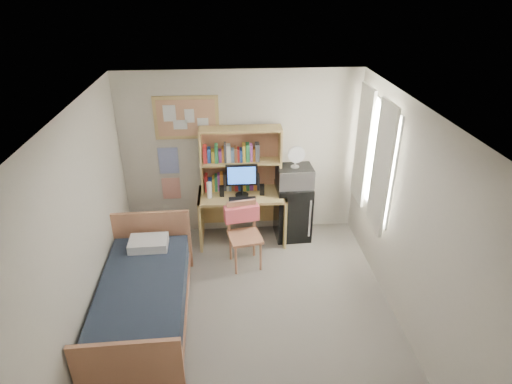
{
  "coord_description": "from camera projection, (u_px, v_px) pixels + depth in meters",
  "views": [
    {
      "loc": [
        -0.23,
        -3.98,
        3.8
      ],
      "look_at": [
        0.17,
        1.2,
        1.12
      ],
      "focal_mm": 30.0,
      "sensor_mm": 36.0,
      "label": 1
    }
  ],
  "objects": [
    {
      "name": "mini_fridge",
      "position": [
        293.0,
        211.0,
        6.73
      ],
      "size": [
        0.55,
        0.55,
        0.9
      ],
      "primitive_type": "cube",
      "rotation": [
        0.0,
        0.0,
        0.04
      ],
      "color": "black",
      "rests_on": "floor"
    },
    {
      "name": "hoodie",
      "position": [
        242.0,
        213.0,
        6.07
      ],
      "size": [
        0.51,
        0.24,
        0.24
      ],
      "primitive_type": "cube",
      "rotation": [
        0.0,
        0.0,
        0.19
      ],
      "color": "#EF5B64",
      "rests_on": "desk_chair"
    },
    {
      "name": "keyboard",
      "position": [
        242.0,
        199.0,
        6.27
      ],
      "size": [
        0.4,
        0.13,
        0.02
      ],
      "primitive_type": "cube",
      "rotation": [
        0.0,
        0.0,
        -0.0
      ],
      "color": "black",
      "rests_on": "desk"
    },
    {
      "name": "curtain_left",
      "position": [
        381.0,
        169.0,
        5.37
      ],
      "size": [
        0.04,
        0.55,
        1.7
      ],
      "primitive_type": "cube",
      "color": "silver",
      "rests_on": "wall_right"
    },
    {
      "name": "wall_left",
      "position": [
        81.0,
        235.0,
        4.56
      ],
      "size": [
        0.04,
        4.2,
        2.6
      ],
      "primitive_type": "cube",
      "color": "beige",
      "rests_on": "floor"
    },
    {
      "name": "desk",
      "position": [
        242.0,
        217.0,
        6.64
      ],
      "size": [
        1.31,
        0.66,
        0.82
      ],
      "primitive_type": "cube",
      "rotation": [
        0.0,
        0.0,
        -0.0
      ],
      "color": "tan",
      "rests_on": "floor"
    },
    {
      "name": "ceiling",
      "position": [
        248.0,
        113.0,
        4.09
      ],
      "size": [
        3.6,
        4.2,
        0.02
      ],
      "primitive_type": "cube",
      "color": "silver",
      "rests_on": "wall_back"
    },
    {
      "name": "desk_chair",
      "position": [
        245.0,
        236.0,
        6.02
      ],
      "size": [
        0.56,
        0.56,
        0.96
      ],
      "primitive_type": "cube",
      "rotation": [
        0.0,
        0.0,
        0.19
      ],
      "color": "#B67956",
      "rests_on": "floor"
    },
    {
      "name": "speaker_right",
      "position": [
        262.0,
        190.0,
        6.38
      ],
      "size": [
        0.07,
        0.07,
        0.17
      ],
      "primitive_type": "cube",
      "rotation": [
        0.0,
        0.0,
        -0.0
      ],
      "color": "black",
      "rests_on": "desk"
    },
    {
      "name": "poster_japan",
      "position": [
        171.0,
        188.0,
        6.7
      ],
      "size": [
        0.28,
        0.01,
        0.36
      ],
      "primitive_type": "cube",
      "color": "#C23D22",
      "rests_on": "wall_back"
    },
    {
      "name": "microwave",
      "position": [
        294.0,
        176.0,
        6.44
      ],
      "size": [
        0.54,
        0.42,
        0.31
      ],
      "primitive_type": "cube",
      "rotation": [
        0.0,
        0.0,
        0.04
      ],
      "color": "silver",
      "rests_on": "mini_fridge"
    },
    {
      "name": "curtain_right",
      "position": [
        363.0,
        146.0,
        6.08
      ],
      "size": [
        0.04,
        0.55,
        1.7
      ],
      "primitive_type": "cube",
      "color": "silver",
      "rests_on": "wall_right"
    },
    {
      "name": "wall_right",
      "position": [
        409.0,
        222.0,
        4.81
      ],
      "size": [
        0.04,
        4.2,
        2.6
      ],
      "primitive_type": "cube",
      "color": "beige",
      "rests_on": "floor"
    },
    {
      "name": "window_unit",
      "position": [
        374.0,
        156.0,
        5.73
      ],
      "size": [
        0.1,
        1.4,
        1.7
      ],
      "primitive_type": "cube",
      "color": "white",
      "rests_on": "wall_right"
    },
    {
      "name": "bulletin_board",
      "position": [
        186.0,
        118.0,
        6.2
      ],
      "size": [
        0.94,
        0.03,
        0.64
      ],
      "primitive_type": "cube",
      "color": "tan",
      "rests_on": "wall_back"
    },
    {
      "name": "poster_wave",
      "position": [
        169.0,
        161.0,
        6.49
      ],
      "size": [
        0.3,
        0.01,
        0.42
      ],
      "primitive_type": "cube",
      "color": "#273C9C",
      "rests_on": "wall_back"
    },
    {
      "name": "pillow",
      "position": [
        149.0,
        243.0,
        5.62
      ],
      "size": [
        0.51,
        0.36,
        0.12
      ],
      "primitive_type": "cube",
      "rotation": [
        0.0,
        0.0,
        0.02
      ],
      "color": "silver",
      "rests_on": "bed"
    },
    {
      "name": "hutch",
      "position": [
        241.0,
        160.0,
        6.36
      ],
      "size": [
        1.2,
        0.31,
        0.98
      ],
      "primitive_type": "cube",
      "rotation": [
        0.0,
        0.0,
        -0.0
      ],
      "color": "tan",
      "rests_on": "desk"
    },
    {
      "name": "water_bottle",
      "position": [
        209.0,
        190.0,
        6.28
      ],
      "size": [
        0.07,
        0.07,
        0.25
      ],
      "primitive_type": "cylinder",
      "rotation": [
        0.0,
        0.0,
        -0.0
      ],
      "color": "silver",
      "rests_on": "desk"
    },
    {
      "name": "monitor",
      "position": [
        242.0,
        180.0,
        6.29
      ],
      "size": [
        0.47,
        0.04,
        0.5
      ],
      "primitive_type": "cube",
      "rotation": [
        0.0,
        0.0,
        -0.0
      ],
      "color": "black",
      "rests_on": "desk"
    },
    {
      "name": "speaker_left",
      "position": [
        222.0,
        191.0,
        6.34
      ],
      "size": [
        0.07,
        0.07,
        0.17
      ],
      "primitive_type": "cube",
      "rotation": [
        0.0,
        0.0,
        -0.0
      ],
      "color": "black",
      "rests_on": "desk"
    },
    {
      "name": "desk_fan",
      "position": [
        295.0,
        157.0,
        6.3
      ],
      "size": [
        0.26,
        0.26,
        0.31
      ],
      "primitive_type": "cylinder",
      "rotation": [
        0.0,
        0.0,
        0.04
      ],
      "color": "silver",
      "rests_on": "microwave"
    },
    {
      "name": "wall_back",
      "position": [
        241.0,
        155.0,
        6.55
      ],
      "size": [
        3.6,
        0.04,
        2.6
      ],
      "primitive_type": "cube",
      "color": "beige",
      "rests_on": "floor"
    },
    {
      "name": "floor",
      "position": [
        250.0,
        318.0,
        5.28
      ],
      "size": [
        3.6,
        4.2,
        0.02
      ],
      "primitive_type": "cube",
      "color": "gray",
      "rests_on": "ground"
    },
    {
      "name": "bed",
      "position": [
        144.0,
        302.0,
        5.11
      ],
      "size": [
        1.07,
        2.07,
        0.56
      ],
      "primitive_type": "cube",
      "rotation": [
        0.0,
        0.0,
        0.02
      ],
      "color": "#19212E",
      "rests_on": "floor"
    }
  ]
}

